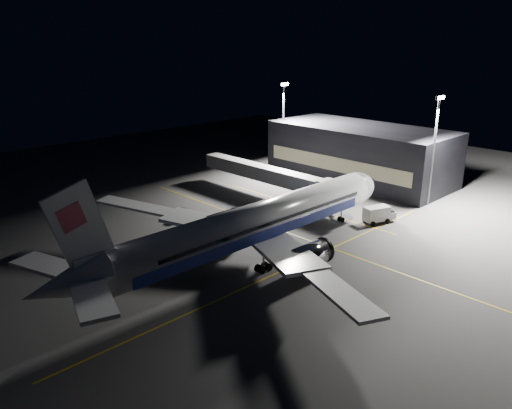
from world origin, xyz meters
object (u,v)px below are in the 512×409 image
object	(u,v)px
service_truck	(379,214)
safety_cone_b	(256,232)
jet_bridge	(273,175)
safety_cone_c	(248,232)
floodlight_mast_south	(435,141)
baggage_tug	(182,214)
floodlight_mast_north	(283,119)
airliner	(252,225)
safety_cone_a	(232,249)

from	to	relation	value
service_truck	safety_cone_b	size ratio (longest dim) A/B	10.02
jet_bridge	service_truck	size ratio (longest dim) A/B	5.60
safety_cone_b	safety_cone_c	distance (m)	1.31
floodlight_mast_south	service_truck	size ratio (longest dim) A/B	3.37
floodlight_mast_south	service_truck	xyz separation A→B (m)	(-15.10, 1.28, -10.80)
baggage_tug	safety_cone_b	xyz separation A→B (m)	(4.22, -14.41, -0.54)
floodlight_mast_north	service_truck	bearing A→B (deg)	-112.35
service_truck	safety_cone_c	size ratio (longest dim) A/B	9.05
service_truck	baggage_tug	world-z (taller)	service_truck
safety_cone_b	safety_cone_c	world-z (taller)	safety_cone_c
airliner	safety_cone_c	bearing A→B (deg)	50.20
airliner	baggage_tug	distance (m)	21.50
safety_cone_a	floodlight_mast_north	bearing A→B (deg)	34.11
floodlight_mast_south	safety_cone_b	distance (m)	38.17
service_truck	safety_cone_c	xyz separation A→B (m)	(-19.89, 12.04, -1.23)
airliner	service_truck	xyz separation A→B (m)	(25.98, -4.74, -3.59)
service_truck	safety_cone_b	world-z (taller)	service_truck
floodlight_mast_south	safety_cone_c	distance (m)	39.32
jet_bridge	safety_cone_a	xyz separation A→B (m)	(-23.31, -14.06, -4.30)
safety_cone_c	floodlight_mast_north	bearing A→B (deg)	35.20
baggage_tug	safety_cone_b	size ratio (longest dim) A/B	4.77
service_truck	safety_cone_c	distance (m)	23.28
floodlight_mast_north	safety_cone_c	world-z (taller)	floodlight_mast_north
jet_bridge	service_truck	xyz separation A→B (m)	(2.90, -22.79, -3.01)
floodlight_mast_north	safety_cone_a	world-z (taller)	floodlight_mast_north
floodlight_mast_north	airliner	bearing A→B (deg)	-142.09
baggage_tug	safety_cone_b	bearing A→B (deg)	-87.24
safety_cone_b	service_truck	bearing A→B (deg)	-30.63
floodlight_mast_north	floodlight_mast_south	distance (m)	38.00
service_truck	airliner	bearing A→B (deg)	-171.36
jet_bridge	service_truck	world-z (taller)	jet_bridge
floodlight_mast_north	safety_cone_c	xyz separation A→B (m)	(-34.99, -24.68, -12.03)
airliner	safety_cone_a	bearing A→B (deg)	93.41
safety_cone_c	service_truck	bearing A→B (deg)	-31.19
baggage_tug	safety_cone_c	distance (m)	13.95
jet_bridge	floodlight_mast_north	world-z (taller)	floodlight_mast_north
floodlight_mast_north	jet_bridge	bearing A→B (deg)	-142.26
airliner	baggage_tug	bearing A→B (deg)	82.21
floodlight_mast_north	baggage_tug	bearing A→B (deg)	-163.78
jet_bridge	safety_cone_b	size ratio (longest dim) A/B	56.05
jet_bridge	baggage_tug	xyz separation A→B (m)	(-20.22, 2.81, -3.73)
baggage_tug	safety_cone_a	world-z (taller)	baggage_tug
airliner	jet_bridge	size ratio (longest dim) A/B	1.79
floodlight_mast_north	safety_cone_a	xyz separation A→B (m)	(-41.31, -27.99, -12.09)
airliner	baggage_tug	size ratio (longest dim) A/B	21.01
floodlight_mast_north	service_truck	size ratio (longest dim) A/B	3.37
floodlight_mast_south	safety_cone_a	size ratio (longest dim) A/B	37.14
airliner	safety_cone_a	xyz separation A→B (m)	(-0.24, 4.00, -4.88)
floodlight_mast_north	safety_cone_c	distance (m)	44.48
floodlight_mast_south	safety_cone_b	size ratio (longest dim) A/B	33.73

